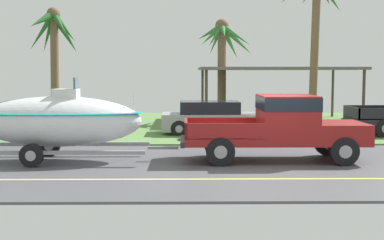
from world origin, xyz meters
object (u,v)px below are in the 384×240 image
object	(u,v)px
parked_sedan_far	(37,119)
boat_on_trailer	(58,121)
carport_awning	(276,69)
palm_tree_far_left	(317,9)
parked_sedan_near	(213,118)
palm_tree_far_right	(224,47)
pickup_truck_towing	(285,125)
palm_tree_near_right	(55,41)

from	to	relation	value
parked_sedan_far	boat_on_trailer	bearing A→B (deg)	-69.21
boat_on_trailer	carport_awning	distance (m)	14.53
parked_sedan_far	palm_tree_far_left	bearing A→B (deg)	8.69
parked_sedan_near	parked_sedan_far	world-z (taller)	same
parked_sedan_far	parked_sedan_near	bearing A→B (deg)	1.33
boat_on_trailer	palm_tree_far_left	size ratio (longest dim) A/B	0.88
carport_awning	boat_on_trailer	bearing A→B (deg)	-125.38
carport_awning	parked_sedan_near	bearing A→B (deg)	-123.05
parked_sedan_far	carport_awning	xyz separation A→B (m)	(10.74, 5.53, 2.03)
boat_on_trailer	palm_tree_far_right	world-z (taller)	palm_tree_far_right
boat_on_trailer	carport_awning	bearing A→B (deg)	54.62
boat_on_trailer	parked_sedan_far	size ratio (longest dim) A/B	1.43
parked_sedan_near	parked_sedan_far	bearing A→B (deg)	-178.67
pickup_truck_towing	parked_sedan_far	distance (m)	10.97
pickup_truck_towing	boat_on_trailer	distance (m)	6.63
palm_tree_far_left	palm_tree_far_right	xyz separation A→B (m)	(-3.82, 3.73, -1.50)
boat_on_trailer	palm_tree_near_right	xyz separation A→B (m)	(-2.23, 8.97, 2.81)
parked_sedan_far	palm_tree_far_right	world-z (taller)	palm_tree_far_right
parked_sedan_far	palm_tree_near_right	world-z (taller)	palm_tree_near_right
boat_on_trailer	palm_tree_far_right	xyz separation A→B (m)	(5.68, 11.80, 2.68)
boat_on_trailer	palm_tree_near_right	size ratio (longest dim) A/B	1.13
palm_tree_near_right	palm_tree_far_right	world-z (taller)	palm_tree_near_right
pickup_truck_towing	parked_sedan_near	xyz separation A→B (m)	(-1.75, 6.42, -0.38)
pickup_truck_towing	palm_tree_far_right	size ratio (longest dim) A/B	1.04
parked_sedan_near	palm_tree_far_right	xyz separation A→B (m)	(0.80, 5.38, 3.18)
pickup_truck_towing	boat_on_trailer	world-z (taller)	boat_on_trailer
palm_tree_far_right	pickup_truck_towing	bearing A→B (deg)	-85.38
palm_tree_near_right	palm_tree_far_right	bearing A→B (deg)	19.67
parked_sedan_far	carport_awning	bearing A→B (deg)	27.26
boat_on_trailer	palm_tree_far_left	distance (m)	13.14
parked_sedan_near	palm_tree_near_right	size ratio (longest dim) A/B	0.79
pickup_truck_towing	palm_tree_far_right	world-z (taller)	palm_tree_far_right
pickup_truck_towing	carport_awning	bearing A→B (deg)	81.62
pickup_truck_towing	parked_sedan_far	world-z (taller)	pickup_truck_towing
carport_awning	palm_tree_far_right	distance (m)	2.92
palm_tree_far_left	parked_sedan_near	bearing A→B (deg)	-160.39
boat_on_trailer	palm_tree_far_left	world-z (taller)	palm_tree_far_left
parked_sedan_near	carport_awning	world-z (taller)	carport_awning
boat_on_trailer	carport_awning	xyz separation A→B (m)	(8.37, 11.78, 1.53)
carport_awning	palm_tree_far_left	xyz separation A→B (m)	(1.13, -3.72, 2.64)
carport_awning	palm_tree_far_right	xyz separation A→B (m)	(-2.69, 0.01, 1.15)
palm_tree_far_left	palm_tree_far_right	size ratio (longest dim) A/B	1.34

